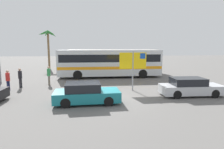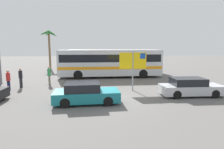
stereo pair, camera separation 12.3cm
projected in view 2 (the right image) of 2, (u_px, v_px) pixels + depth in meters
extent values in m
plane|color=#605E5B|center=(106.00, 99.00, 13.35)|extent=(120.00, 120.00, 0.00)
cube|color=silver|center=(110.00, 63.00, 22.39)|extent=(11.74, 2.52, 2.90)
cube|color=black|center=(110.00, 58.00, 22.31)|extent=(11.27, 2.55, 0.84)
cube|color=orange|center=(110.00, 67.00, 22.47)|extent=(11.62, 2.55, 0.32)
cylinder|color=black|center=(138.00, 71.00, 24.05)|extent=(1.00, 0.28, 1.00)
cylinder|color=black|center=(143.00, 74.00, 21.82)|extent=(1.00, 0.28, 1.00)
cylinder|color=black|center=(79.00, 72.00, 23.32)|extent=(1.00, 0.28, 1.00)
cylinder|color=black|center=(78.00, 75.00, 21.09)|extent=(1.00, 0.28, 1.00)
cube|color=silver|center=(114.00, 60.00, 25.91)|extent=(11.74, 2.52, 2.90)
cube|color=black|center=(114.00, 56.00, 25.83)|extent=(11.27, 2.55, 0.84)
cube|color=orange|center=(114.00, 64.00, 25.98)|extent=(11.62, 2.55, 0.32)
cylinder|color=black|center=(138.00, 68.00, 27.57)|extent=(1.00, 0.28, 1.00)
cylinder|color=black|center=(142.00, 70.00, 25.33)|extent=(1.00, 0.28, 1.00)
cylinder|color=black|center=(87.00, 69.00, 26.83)|extent=(1.00, 0.28, 1.00)
cylinder|color=black|center=(86.00, 71.00, 24.60)|extent=(1.00, 0.28, 1.00)
cylinder|color=gray|center=(133.00, 71.00, 15.62)|extent=(0.11, 0.11, 3.20)
cube|color=yellow|center=(133.00, 61.00, 15.49)|extent=(2.20, 0.12, 1.30)
cube|color=#1447A8|center=(143.00, 56.00, 15.54)|extent=(0.44, 0.08, 0.44)
cube|color=#19757F|center=(87.00, 96.00, 12.26)|extent=(4.17, 2.00, 0.64)
cube|color=black|center=(83.00, 87.00, 12.14)|extent=(2.20, 1.78, 0.52)
cylinder|color=black|center=(105.00, 94.00, 13.30)|extent=(0.61, 0.18, 0.60)
cylinder|color=black|center=(108.00, 101.00, 11.63)|extent=(0.61, 0.18, 0.60)
cylinder|color=black|center=(68.00, 96.00, 12.95)|extent=(0.61, 0.18, 0.60)
cylinder|color=black|center=(65.00, 103.00, 11.28)|extent=(0.61, 0.18, 0.60)
cube|color=#B7BABF|center=(191.00, 89.00, 14.07)|extent=(4.47, 1.84, 0.64)
cube|color=black|center=(188.00, 81.00, 13.97)|extent=(2.34, 1.64, 0.52)
cylinder|color=black|center=(203.00, 89.00, 14.97)|extent=(0.60, 0.18, 0.60)
cylinder|color=black|center=(215.00, 94.00, 13.42)|extent=(0.60, 0.18, 0.60)
cylinder|color=black|center=(169.00, 90.00, 14.77)|extent=(0.60, 0.18, 0.60)
cylinder|color=black|center=(177.00, 95.00, 13.22)|extent=(0.60, 0.18, 0.60)
cylinder|color=#2D2D33|center=(22.00, 83.00, 16.95)|extent=(0.13, 0.13, 0.83)
cylinder|color=#2D2D33|center=(20.00, 83.00, 16.77)|extent=(0.13, 0.13, 0.83)
cylinder|color=black|center=(20.00, 75.00, 16.75)|extent=(0.32, 0.32, 0.66)
sphere|color=tan|center=(20.00, 69.00, 16.69)|extent=(0.23, 0.23, 0.23)
cylinder|color=#1E2347|center=(10.00, 85.00, 15.80)|extent=(0.13, 0.13, 0.82)
cylinder|color=#1E2347|center=(8.00, 86.00, 15.62)|extent=(0.13, 0.13, 0.82)
cylinder|color=red|center=(8.00, 77.00, 15.60)|extent=(0.32, 0.32, 0.65)
sphere|color=tan|center=(8.00, 71.00, 15.54)|extent=(0.22, 0.22, 0.22)
cylinder|color=#706656|center=(49.00, 81.00, 17.96)|extent=(0.13, 0.13, 0.86)
cylinder|color=#706656|center=(50.00, 80.00, 18.14)|extent=(0.13, 0.13, 0.86)
cylinder|color=#338E4C|center=(49.00, 72.00, 17.94)|extent=(0.32, 0.32, 0.68)
sphere|color=tan|center=(49.00, 67.00, 17.87)|extent=(0.23, 0.23, 0.23)
cylinder|color=brown|center=(50.00, 51.00, 30.83)|extent=(0.32, 0.32, 5.69)
cone|color=#2D7533|center=(53.00, 34.00, 30.40)|extent=(1.62, 0.72, 1.19)
cone|color=#2D7533|center=(52.00, 33.00, 31.08)|extent=(1.26, 1.60, 0.89)
cone|color=#2D7533|center=(49.00, 34.00, 31.11)|extent=(0.79, 1.67, 0.99)
cone|color=#2D7533|center=(45.00, 33.00, 30.64)|extent=(1.67, 1.02, 0.91)
cone|color=#2D7533|center=(44.00, 33.00, 29.95)|extent=(1.58, 1.30, 0.94)
cone|color=#2D7533|center=(47.00, 34.00, 29.78)|extent=(0.65, 1.62, 1.16)
cone|color=#2D7533|center=(52.00, 33.00, 30.00)|extent=(1.51, 1.40, 0.87)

